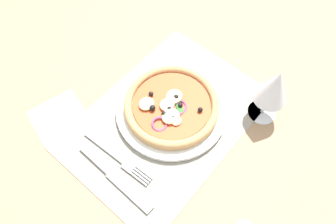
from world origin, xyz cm
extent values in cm
cube|color=#9E7A56|center=(0.00, 0.00, -1.20)|extent=(190.00, 140.00, 2.40)
cube|color=gray|center=(0.00, 0.00, 0.20)|extent=(44.07, 30.71, 0.40)
cylinder|color=silver|center=(-2.62, -0.50, 1.00)|extent=(25.10, 25.10, 1.20)
cylinder|color=tan|center=(-2.62, -0.50, 2.10)|extent=(21.09, 21.09, 1.00)
torus|color=tan|center=(-2.62, -0.50, 2.96)|extent=(21.21, 21.21, 1.80)
cylinder|color=#C64C23|center=(-2.62, -0.50, 2.75)|extent=(17.30, 17.30, 0.30)
ellipsoid|color=beige|center=(1.03, -4.64, 3.44)|extent=(3.59, 3.23, 1.08)
ellipsoid|color=beige|center=(0.18, 1.39, 3.52)|extent=(4.11, 3.70, 1.23)
ellipsoid|color=beige|center=(-1.72, -1.05, 3.42)|extent=(3.48, 3.14, 1.05)
ellipsoid|color=beige|center=(0.41, 3.01, 3.26)|extent=(2.41, 2.17, 0.72)
ellipsoid|color=beige|center=(-4.29, -1.22, 3.49)|extent=(3.96, 3.57, 1.19)
sphere|color=black|center=(0.51, -0.35, 3.52)|extent=(1.23, 1.23, 1.23)
sphere|color=black|center=(1.05, -2.89, 3.57)|extent=(1.33, 1.33, 1.33)
sphere|color=black|center=(0.33, 1.99, 3.52)|extent=(1.23, 1.23, 1.23)
sphere|color=black|center=(-4.33, -0.69, 3.59)|extent=(1.38, 1.38, 1.38)
sphere|color=black|center=(-3.48, 1.26, 3.44)|extent=(1.08, 1.08, 1.08)
sphere|color=black|center=(-5.40, 5.26, 3.46)|extent=(1.11, 1.11, 1.11)
sphere|color=black|center=(-1.20, 0.11, 3.46)|extent=(1.12, 1.12, 1.12)
sphere|color=black|center=(-1.51, -5.60, 3.45)|extent=(1.09, 1.09, 1.09)
torus|color=#8E3D75|center=(2.86, 0.73, 3.15)|extent=(3.46, 3.39, 1.37)
torus|color=#8E3D75|center=(-3.19, 1.18, 3.15)|extent=(3.58, 3.54, 1.28)
torus|color=#8E3D75|center=(-2.08, 1.04, 3.15)|extent=(3.56, 3.53, 1.09)
ellipsoid|color=#2D6B28|center=(-4.21, -0.23, 3.10)|extent=(3.00, 1.87, 0.30)
ellipsoid|color=#2D6B28|center=(-2.93, 1.56, 3.10)|extent=(2.54, 3.13, 0.30)
ellipsoid|color=#2D6B28|center=(-4.85, -0.70, 3.10)|extent=(1.61, 2.90, 0.30)
cube|color=#B2B5BA|center=(13.70, -5.44, 0.62)|extent=(1.45, 11.19, 0.44)
cube|color=#B2B5BA|center=(13.37, 1.39, 0.62)|extent=(2.32, 2.63, 0.44)
cube|color=#B2B5BA|center=(14.10, 4.85, 0.62)|extent=(0.53, 4.33, 0.44)
cube|color=#B2B5BA|center=(13.50, 4.82, 0.62)|extent=(0.53, 4.33, 0.44)
cube|color=#B2B5BA|center=(12.90, 4.79, 0.62)|extent=(0.53, 4.33, 0.44)
cube|color=#B2B5BA|center=(12.30, 4.76, 0.62)|extent=(0.53, 4.33, 0.44)
cube|color=#B2B5BA|center=(16.85, -4.91, 0.71)|extent=(1.46, 8.42, 0.62)
cube|color=#B2B5BA|center=(17.04, 5.09, 0.62)|extent=(2.22, 11.64, 0.44)
cylinder|color=silver|center=(-15.64, 15.33, 0.20)|extent=(6.40, 6.40, 0.40)
cylinder|color=silver|center=(-15.64, 15.33, 3.40)|extent=(0.80, 0.80, 6.00)
cone|color=silver|center=(-15.64, 15.33, 10.65)|extent=(7.20, 7.20, 8.50)
cone|color=orange|center=(-15.64, 15.33, 10.31)|extent=(6.04, 6.04, 7.02)
cube|color=silver|center=(15.07, -18.99, 0.18)|extent=(13.53, 12.75, 0.36)
camera|label=1|loc=(26.05, 22.82, 65.11)|focal=35.15mm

